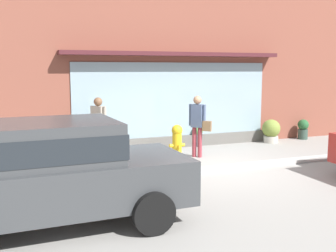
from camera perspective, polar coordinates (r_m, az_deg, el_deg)
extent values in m
plane|color=gray|center=(10.26, 7.26, -5.87)|extent=(60.00, 60.00, 0.00)
cube|color=#B2B2AD|center=(10.07, 7.82, -5.79)|extent=(14.00, 0.24, 0.12)
cube|color=brown|center=(12.85, 0.50, 8.51)|extent=(14.00, 0.36, 5.13)
cube|color=#8CA5B2|center=(12.72, 0.94, 3.59)|extent=(6.33, 0.03, 2.32)
cube|color=#4C1E23|center=(12.54, 1.12, 9.97)|extent=(6.93, 0.56, 0.12)
cube|color=#605E59|center=(12.85, 0.86, -2.17)|extent=(6.73, 0.20, 0.36)
cylinder|color=gold|center=(10.84, 1.25, -4.90)|extent=(0.37, 0.37, 0.06)
cylinder|color=gold|center=(10.76, 1.26, -2.89)|extent=(0.25, 0.25, 0.71)
sphere|color=gold|center=(10.68, 1.27, -0.59)|extent=(0.29, 0.29, 0.29)
cylinder|color=gold|center=(10.69, 0.45, -2.76)|extent=(0.10, 0.09, 0.09)
cylinder|color=gold|center=(10.81, 2.06, -2.64)|extent=(0.10, 0.09, 0.09)
cylinder|color=gold|center=(10.60, 1.61, -2.85)|extent=(0.09, 0.10, 0.09)
cylinder|color=#8E333D|center=(11.40, 4.44, -2.27)|extent=(0.12, 0.12, 0.84)
cylinder|color=#8E333D|center=(11.46, 3.68, -2.21)|extent=(0.12, 0.12, 0.84)
cube|color=#475675|center=(11.32, 4.10, 1.43)|extent=(0.36, 0.37, 0.63)
sphere|color=#A37556|center=(11.28, 4.12, 3.62)|extent=(0.23, 0.23, 0.23)
cylinder|color=#475675|center=(11.25, 5.08, 1.45)|extent=(0.08, 0.08, 0.60)
cylinder|color=#475675|center=(11.40, 3.13, 1.56)|extent=(0.08, 0.08, 0.60)
cube|color=#846647|center=(11.23, 5.45, -0.01)|extent=(0.24, 0.24, 0.28)
cylinder|color=#475675|center=(11.18, -9.91, -2.58)|extent=(0.12, 0.12, 0.84)
cylinder|color=#475675|center=(11.07, -9.21, -2.68)|extent=(0.12, 0.12, 0.84)
cube|color=#9E9384|center=(11.01, -9.65, 1.11)|extent=(0.36, 0.39, 0.63)
sphere|color=brown|center=(10.97, -9.70, 3.35)|extent=(0.23, 0.23, 0.23)
cylinder|color=#9E9384|center=(11.16, -10.50, 1.26)|extent=(0.08, 0.08, 0.60)
cylinder|color=#9E9384|center=(10.87, -8.77, 1.12)|extent=(0.08, 0.08, 0.60)
cube|color=#383A3D|center=(6.61, -15.40, -7.78)|extent=(4.18, 1.81, 0.71)
cube|color=#383A3D|center=(6.45, -17.44, -2.36)|extent=(2.31, 1.64, 0.66)
cube|color=#1E2328|center=(6.45, -17.44, -2.36)|extent=(2.35, 1.65, 0.37)
cylinder|color=black|center=(7.79, -6.67, -7.84)|extent=(0.66, 0.19, 0.65)
cylinder|color=black|center=(6.19, -2.02, -12.03)|extent=(0.66, 0.19, 0.65)
cylinder|color=#33473D|center=(15.09, 18.22, -1.08)|extent=(0.34, 0.34, 0.35)
sphere|color=#23562D|center=(15.04, 18.27, 0.17)|extent=(0.38, 0.38, 0.38)
cylinder|color=#4C4C51|center=(13.06, 4.17, -1.96)|extent=(0.28, 0.28, 0.39)
sphere|color=#4C934C|center=(13.02, 4.18, -0.63)|extent=(0.32, 0.32, 0.32)
sphere|color=white|center=(13.03, 4.55, -0.34)|extent=(0.07, 0.07, 0.07)
sphere|color=white|center=(13.05, 4.58, -0.37)|extent=(0.06, 0.06, 0.06)
cylinder|color=#B7B2A3|center=(14.09, 14.09, -1.80)|extent=(0.48, 0.48, 0.22)
sphere|color=olive|center=(14.03, 14.14, -0.33)|extent=(0.60, 0.60, 0.60)
cylinder|color=#9E6042|center=(11.59, -13.21, -3.54)|extent=(0.39, 0.39, 0.34)
sphere|color=#23562D|center=(11.52, -13.27, -1.66)|extent=(0.50, 0.50, 0.50)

